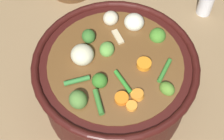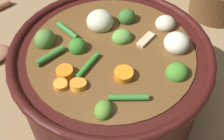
{
  "view_description": "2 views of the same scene",
  "coord_description": "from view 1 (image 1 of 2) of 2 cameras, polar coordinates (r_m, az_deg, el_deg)",
  "views": [
    {
      "loc": [
        -0.1,
        -0.32,
        0.62
      ],
      "look_at": [
        -0.01,
        -0.01,
        0.13
      ],
      "focal_mm": 52.11,
      "sensor_mm": 36.0,
      "label": 1
    },
    {
      "loc": [
        0.22,
        -0.21,
        0.45
      ],
      "look_at": [
        0.01,
        -0.01,
        0.11
      ],
      "focal_mm": 47.68,
      "sensor_mm": 36.0,
      "label": 2
    }
  ],
  "objects": [
    {
      "name": "cooking_pot",
      "position": [
        0.65,
        0.56,
        -1.6
      ],
      "size": [
        0.31,
        0.31,
        0.16
      ],
      "color": "#38110F",
      "rests_on": "ground_plane"
    },
    {
      "name": "ground_plane",
      "position": [
        0.71,
        0.52,
        -4.69
      ],
      "size": [
        1.1,
        1.1,
        0.0
      ],
      "primitive_type": "plane",
      "color": "#8C704C"
    },
    {
      "name": "salt_shaker",
      "position": [
        0.86,
        16.24,
        11.43
      ],
      "size": [
        0.04,
        0.04,
        0.07
      ],
      "color": "silver",
      "rests_on": "ground_plane"
    }
  ]
}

